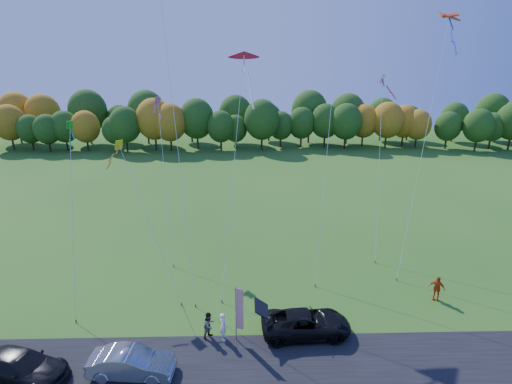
{
  "coord_description": "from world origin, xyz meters",
  "views": [
    {
      "loc": [
        -0.72,
        -21.62,
        15.91
      ],
      "look_at": [
        0.0,
        6.0,
        7.0
      ],
      "focal_mm": 28.0,
      "sensor_mm": 36.0,
      "label": 1
    }
  ],
  "objects_px": {
    "silver_sedan": "(132,363)",
    "person_east": "(437,288)",
    "black_suv": "(306,323)",
    "feather_flag": "(239,309)"
  },
  "relations": [
    {
      "from": "silver_sedan",
      "to": "person_east",
      "type": "distance_m",
      "value": 20.61
    },
    {
      "from": "black_suv",
      "to": "silver_sedan",
      "type": "distance_m",
      "value": 10.27
    },
    {
      "from": "silver_sedan",
      "to": "person_east",
      "type": "bearing_deg",
      "value": -66.57
    },
    {
      "from": "silver_sedan",
      "to": "person_east",
      "type": "relative_size",
      "value": 2.51
    },
    {
      "from": "silver_sedan",
      "to": "feather_flag",
      "type": "distance_m",
      "value": 6.43
    },
    {
      "from": "black_suv",
      "to": "person_east",
      "type": "xyz_separation_m",
      "value": [
        9.72,
        3.53,
        0.14
      ]
    },
    {
      "from": "person_east",
      "to": "feather_flag",
      "type": "height_order",
      "value": "feather_flag"
    },
    {
      "from": "black_suv",
      "to": "feather_flag",
      "type": "bearing_deg",
      "value": 93.99
    },
    {
      "from": "silver_sedan",
      "to": "feather_flag",
      "type": "height_order",
      "value": "feather_flag"
    },
    {
      "from": "black_suv",
      "to": "person_east",
      "type": "bearing_deg",
      "value": -72.87
    }
  ]
}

